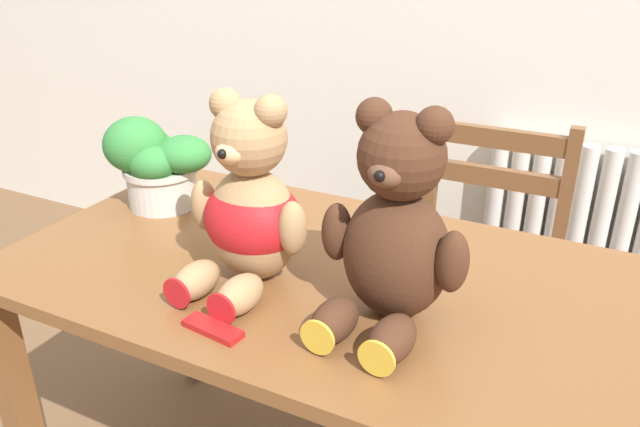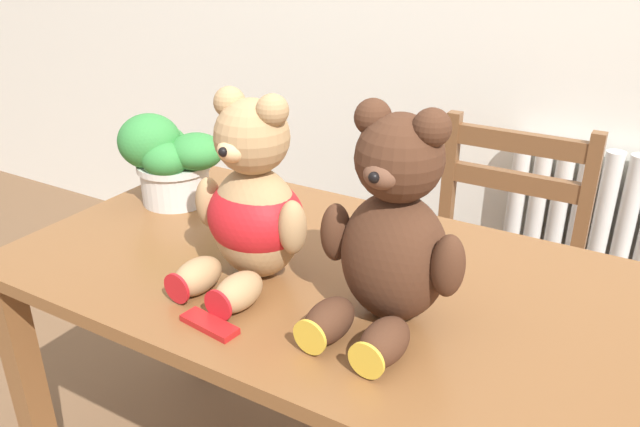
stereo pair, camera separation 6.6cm
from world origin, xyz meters
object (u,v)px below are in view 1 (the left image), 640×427
wooden_chair_behind (476,264)px  teddy_bear_right (394,232)px  teddy_bear_left (250,209)px  chocolate_bar (213,328)px  potted_plant (156,161)px

wooden_chair_behind → teddy_bear_right: bearing=90.4°
wooden_chair_behind → teddy_bear_left: teddy_bear_left is taller
wooden_chair_behind → chocolate_bar: wooden_chair_behind is taller
wooden_chair_behind → potted_plant: (-0.69, -0.59, 0.41)m
teddy_bear_left → teddy_bear_right: size_ratio=0.96×
wooden_chair_behind → potted_plant: potted_plant is taller
teddy_bear_right → wooden_chair_behind: bearing=-85.7°
teddy_bear_right → potted_plant: size_ratio=1.51×
potted_plant → chocolate_bar: 0.60m
teddy_bear_right → potted_plant: (-0.70, 0.21, -0.05)m
teddy_bear_right → chocolate_bar: teddy_bear_right is taller
wooden_chair_behind → chocolate_bar: 1.05m
teddy_bear_right → teddy_bear_left: bearing=3.1°
teddy_bear_right → chocolate_bar: (-0.26, -0.19, -0.16)m
wooden_chair_behind → chocolate_bar: size_ratio=7.47×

